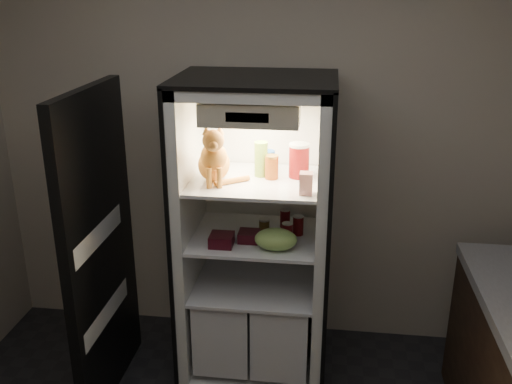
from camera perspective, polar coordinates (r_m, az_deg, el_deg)
room_shell at (r=1.95m, az=-5.20°, el=-2.10°), size 3.60×3.60×3.60m
refrigerator at (r=3.54m, az=0.03°, el=-6.04°), size 0.90×0.72×1.88m
fridge_door at (r=3.38m, az=-15.32°, el=-5.84°), size 0.07×0.87×1.85m
tabby_cat at (r=3.21m, az=-4.22°, el=3.27°), size 0.32×0.35×0.36m
parmesan_shaker at (r=3.32m, az=0.51°, el=3.32°), size 0.08×0.08×0.20m
mayo_tub at (r=3.41m, az=1.14°, el=3.12°), size 0.09×0.09×0.13m
salsa_jar at (r=3.28m, az=1.58°, el=2.51°), size 0.08×0.08×0.14m
pepper_jar at (r=3.31m, az=4.33°, el=3.17°), size 0.12×0.12×0.20m
cream_carton at (r=3.05m, az=5.03°, el=0.87°), size 0.07×0.07×0.12m
soda_can_a at (r=3.50m, az=2.92°, el=-2.64°), size 0.06×0.06×0.11m
soda_can_b at (r=3.41m, az=4.24°, el=-3.34°), size 0.06×0.06×0.12m
soda_can_c at (r=3.31m, az=3.15°, el=-4.07°), size 0.06×0.06×0.12m
condiment_jar at (r=3.43m, az=0.82°, el=-3.38°), size 0.06×0.06×0.09m
grape_bag at (r=3.22m, az=2.00°, el=-4.75°), size 0.24×0.18×0.12m
berry_box_left at (r=3.28m, az=-3.45°, el=-4.81°), size 0.13×0.13×0.07m
berry_box_right at (r=3.33m, az=-0.72°, el=-4.44°), size 0.12×0.12×0.06m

